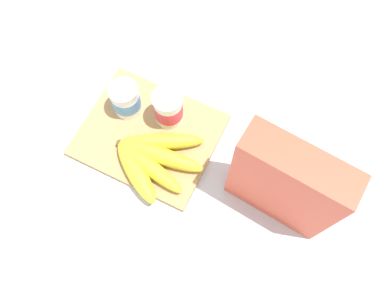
{
  "coord_description": "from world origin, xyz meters",
  "views": [
    {
      "loc": [
        0.24,
        -0.28,
        0.8
      ],
      "look_at": [
        0.1,
        0.0,
        0.07
      ],
      "focal_mm": 37.18,
      "sensor_mm": 36.0,
      "label": 1
    }
  ],
  "objects_px": {
    "cutting_board": "(149,135)",
    "banana_bunch": "(153,158)",
    "yogurt_cup_front": "(126,99)",
    "cereal_box": "(285,184)",
    "yogurt_cup_back": "(168,108)"
  },
  "relations": [
    {
      "from": "cutting_board",
      "to": "banana_bunch",
      "type": "distance_m",
      "value": 0.07
    },
    {
      "from": "cereal_box",
      "to": "yogurt_cup_front",
      "type": "xyz_separation_m",
      "value": [
        -0.37,
        0.05,
        -0.07
      ]
    },
    {
      "from": "cutting_board",
      "to": "banana_bunch",
      "type": "height_order",
      "value": "banana_bunch"
    },
    {
      "from": "cereal_box",
      "to": "yogurt_cup_front",
      "type": "distance_m",
      "value": 0.38
    },
    {
      "from": "cutting_board",
      "to": "yogurt_cup_front",
      "type": "bearing_deg",
      "value": 153.71
    },
    {
      "from": "cereal_box",
      "to": "banana_bunch",
      "type": "relative_size",
      "value": 1.22
    },
    {
      "from": "yogurt_cup_front",
      "to": "banana_bunch",
      "type": "height_order",
      "value": "yogurt_cup_front"
    },
    {
      "from": "yogurt_cup_front",
      "to": "yogurt_cup_back",
      "type": "xyz_separation_m",
      "value": [
        0.09,
        0.02,
        0.01
      ]
    },
    {
      "from": "cutting_board",
      "to": "yogurt_cup_front",
      "type": "distance_m",
      "value": 0.09
    },
    {
      "from": "cutting_board",
      "to": "yogurt_cup_front",
      "type": "relative_size",
      "value": 3.53
    },
    {
      "from": "yogurt_cup_front",
      "to": "banana_bunch",
      "type": "bearing_deg",
      "value": -37.92
    },
    {
      "from": "cereal_box",
      "to": "yogurt_cup_front",
      "type": "relative_size",
      "value": 2.98
    },
    {
      "from": "yogurt_cup_back",
      "to": "cereal_box",
      "type": "bearing_deg",
      "value": -14.49
    },
    {
      "from": "cutting_board",
      "to": "cereal_box",
      "type": "relative_size",
      "value": 1.19
    },
    {
      "from": "yogurt_cup_back",
      "to": "banana_bunch",
      "type": "xyz_separation_m",
      "value": [
        0.02,
        -0.11,
        -0.03
      ]
    }
  ]
}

